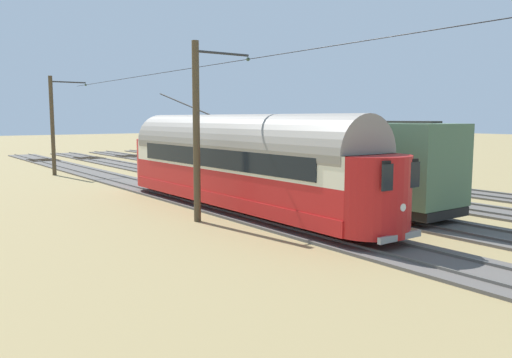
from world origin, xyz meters
The scene contains 11 objects.
ground_plane centered at (0.00, 0.00, 0.00)m, with size 220.00×220.00×0.00m, color #937F51.
track_streetcar_siding centered at (-6.66, -0.31, 0.05)m, with size 2.80×80.00×0.18m.
track_adjacent_siding centered at (-2.22, -0.31, 0.05)m, with size 2.80×80.00×0.18m.
track_third_siding centered at (2.22, -0.31, 0.05)m, with size 2.80×80.00×0.18m.
track_outer_siding centered at (6.66, -0.31, 0.05)m, with size 2.80×80.00×0.18m.
vintage_streetcar centered at (6.66, 2.61, 2.26)m, with size 2.65×17.93×5.32m.
boxcar_adjacent centered at (2.22, 3.48, 2.16)m, with size 2.96×13.52×3.85m.
catenary_pole_foreground centered at (9.10, -17.39, 3.72)m, with size 2.73×0.28×7.13m.
catenary_pole_mid_near centered at (9.10, 3.46, 3.72)m, with size 2.73×0.28×7.13m.
overhead_wire_run centered at (6.71, 2.75, 6.59)m, with size 2.53×45.70×0.18m.
track_end_bumper centered at (-2.22, -12.96, 0.40)m, with size 1.80×0.60×0.80m, color #B2A519.
Camera 1 is at (19.34, 21.33, 4.15)m, focal length 36.14 mm.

